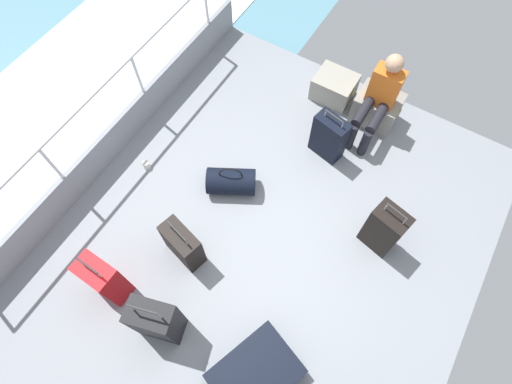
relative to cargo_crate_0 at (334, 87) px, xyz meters
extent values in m
cube|color=gray|center=(0.30, -2.19, -0.20)|extent=(4.40, 5.20, 0.06)
cube|color=gray|center=(-1.87, -2.19, 0.05)|extent=(0.06, 5.20, 0.45)
cylinder|color=silver|center=(-1.87, -2.89, 0.33)|extent=(0.04, 0.04, 1.00)
cylinder|color=silver|center=(-1.87, -1.50, 0.33)|extent=(0.04, 0.04, 1.00)
cylinder|color=silver|center=(-1.87, -0.11, 0.33)|extent=(0.04, 0.04, 1.00)
cylinder|color=silver|center=(-1.87, -2.19, 0.83)|extent=(0.04, 4.16, 0.04)
cube|color=white|center=(-3.30, -2.19, -0.51)|extent=(2.40, 7.28, 0.01)
cube|color=gray|center=(0.00, 0.00, 0.00)|extent=(0.51, 0.43, 0.34)
torus|color=tan|center=(-0.27, 0.00, 0.07)|extent=(0.02, 0.12, 0.12)
torus|color=tan|center=(0.27, 0.00, 0.07)|extent=(0.02, 0.12, 0.12)
cube|color=gray|center=(0.62, -0.06, 0.04)|extent=(0.53, 0.43, 0.42)
torus|color=tan|center=(0.34, -0.06, 0.12)|extent=(0.02, 0.12, 0.12)
torus|color=tan|center=(0.89, -0.06, 0.12)|extent=(0.02, 0.12, 0.12)
cube|color=orange|center=(0.62, -0.11, 0.49)|extent=(0.34, 0.20, 0.48)
sphere|color=tan|center=(0.62, -0.11, 0.85)|extent=(0.20, 0.20, 0.20)
cylinder|color=black|center=(0.71, -0.41, 0.29)|extent=(0.12, 0.40, 0.12)
cylinder|color=black|center=(0.71, -0.61, 0.04)|extent=(0.11, 0.11, 0.42)
cylinder|color=black|center=(0.53, -0.41, 0.29)|extent=(0.12, 0.40, 0.12)
cylinder|color=black|center=(0.53, -0.61, 0.04)|extent=(0.11, 0.11, 0.42)
cube|color=black|center=(0.90, -3.45, -0.06)|extent=(0.82, 0.94, 0.21)
cube|color=silver|center=(1.04, -3.08, -0.05)|extent=(0.05, 0.02, 0.08)
cube|color=black|center=(1.33, -1.59, 0.17)|extent=(0.41, 0.32, 0.68)
cylinder|color=#A5A8AD|center=(1.23, -1.56, 0.56)|extent=(0.02, 0.02, 0.11)
cylinder|color=#A5A8AD|center=(1.44, -1.61, 0.56)|extent=(0.02, 0.02, 0.11)
cylinder|color=#2D2D2D|center=(1.33, -1.59, 0.62)|extent=(0.23, 0.07, 0.02)
cube|color=white|center=(1.36, -1.46, 0.35)|extent=(0.05, 0.02, 0.08)
cube|color=red|center=(-0.81, -3.51, 0.16)|extent=(0.40, 0.26, 0.66)
cylinder|color=#A5A8AD|center=(-0.92, -3.50, 0.56)|extent=(0.02, 0.02, 0.13)
cylinder|color=#A5A8AD|center=(-0.69, -3.51, 0.56)|extent=(0.02, 0.02, 0.13)
cylinder|color=#2D2D2D|center=(-0.81, -3.51, 0.62)|extent=(0.25, 0.03, 0.02)
cube|color=green|center=(-0.80, -3.38, 0.34)|extent=(0.05, 0.01, 0.08)
cube|color=black|center=(-0.38, -2.80, 0.10)|extent=(0.48, 0.32, 0.54)
cylinder|color=#A5A8AD|center=(-0.50, -2.77, 0.42)|extent=(0.02, 0.02, 0.11)
cylinder|color=#A5A8AD|center=(-0.25, -2.83, 0.42)|extent=(0.02, 0.02, 0.11)
cylinder|color=#2D2D2D|center=(-0.38, -2.80, 0.48)|extent=(0.28, 0.09, 0.02)
cube|color=green|center=(-0.35, -2.69, 0.15)|extent=(0.05, 0.02, 0.08)
cube|color=black|center=(-0.12, -3.55, 0.19)|extent=(0.48, 0.36, 0.72)
cylinder|color=#A5A8AD|center=(-0.24, -3.59, 0.64)|extent=(0.02, 0.02, 0.18)
cylinder|color=#A5A8AD|center=(0.01, -3.52, 0.64)|extent=(0.02, 0.02, 0.18)
cylinder|color=#2D2D2D|center=(-0.12, -3.55, 0.73)|extent=(0.27, 0.09, 0.02)
cube|color=silver|center=(-0.15, -3.43, 0.37)|extent=(0.05, 0.02, 0.08)
cube|color=black|center=(0.32, -0.84, 0.14)|extent=(0.43, 0.29, 0.62)
cylinder|color=#A5A8AD|center=(0.20, -0.81, 0.49)|extent=(0.02, 0.02, 0.08)
cylinder|color=#A5A8AD|center=(0.44, -0.86, 0.49)|extent=(0.02, 0.02, 0.08)
cylinder|color=#2D2D2D|center=(0.32, -0.84, 0.53)|extent=(0.26, 0.07, 0.02)
cube|color=white|center=(0.34, -0.73, 0.19)|extent=(0.05, 0.02, 0.08)
cylinder|color=black|center=(-0.39, -1.87, -0.02)|extent=(0.63, 0.54, 0.31)
torus|color=black|center=(-0.39, -1.87, 0.15)|extent=(0.24, 0.14, 0.26)
cylinder|color=white|center=(-1.43, -2.16, -0.12)|extent=(0.08, 0.08, 0.10)
camera|label=1|loc=(1.01, -3.62, 4.13)|focal=28.70mm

